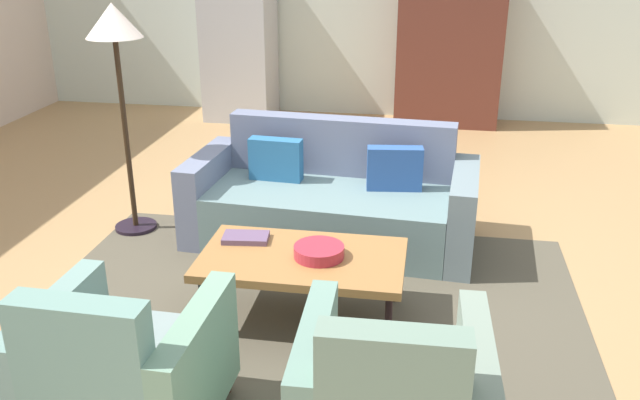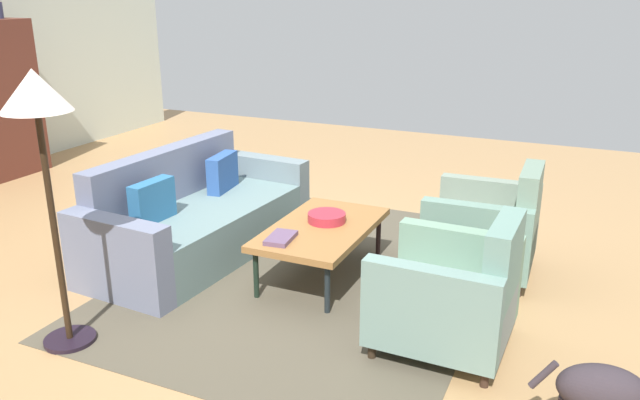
# 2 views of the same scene
# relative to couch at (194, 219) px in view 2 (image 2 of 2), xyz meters

# --- Properties ---
(ground_plane) EXTENTS (10.60, 10.60, 0.00)m
(ground_plane) POSITION_rel_couch_xyz_m (-0.01, -0.60, -0.29)
(ground_plane) COLOR tan
(area_rug) EXTENTS (3.40, 2.60, 0.01)m
(area_rug) POSITION_rel_couch_xyz_m (-0.01, -1.14, -0.28)
(area_rug) COLOR brown
(area_rug) RESTS_ON ground
(couch) EXTENTS (2.16, 1.04, 0.86)m
(couch) POSITION_rel_couch_xyz_m (0.00, 0.00, 0.00)
(couch) COLOR slate
(couch) RESTS_ON ground
(coffee_table) EXTENTS (1.20, 0.70, 0.42)m
(coffee_table) POSITION_rel_couch_xyz_m (-0.01, -1.19, 0.09)
(coffee_table) COLOR black
(coffee_table) RESTS_ON ground
(armchair_left) EXTENTS (0.82, 0.82, 0.88)m
(armchair_left) POSITION_rel_couch_xyz_m (-0.61, -2.35, 0.06)
(armchair_left) COLOR black
(armchair_left) RESTS_ON ground
(armchair_right) EXTENTS (0.82, 0.82, 0.88)m
(armchair_right) POSITION_rel_couch_xyz_m (0.60, -2.35, 0.06)
(armchair_right) COLOR #301F21
(armchair_right) RESTS_ON ground
(fruit_bowl) EXTENTS (0.30, 0.30, 0.07)m
(fruit_bowl) POSITION_rel_couch_xyz_m (0.09, -1.19, 0.16)
(fruit_bowl) COLOR #AC2938
(fruit_bowl) RESTS_ON coffee_table
(book_stack) EXTENTS (0.29, 0.20, 0.03)m
(book_stack) POSITION_rel_couch_xyz_m (-0.39, -1.04, 0.15)
(book_stack) COLOR #624967
(book_stack) RESTS_ON coffee_table
(floor_lamp) EXTENTS (0.40, 0.40, 1.72)m
(floor_lamp) POSITION_rel_couch_xyz_m (-1.55, -0.12, 1.16)
(floor_lamp) COLOR black
(floor_lamp) RESTS_ON ground
(dog) EXTENTS (0.31, 0.70, 0.48)m
(dog) POSITION_rel_couch_xyz_m (-1.21, -3.24, 0.03)
(dog) COLOR #362E34
(dog) RESTS_ON ground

